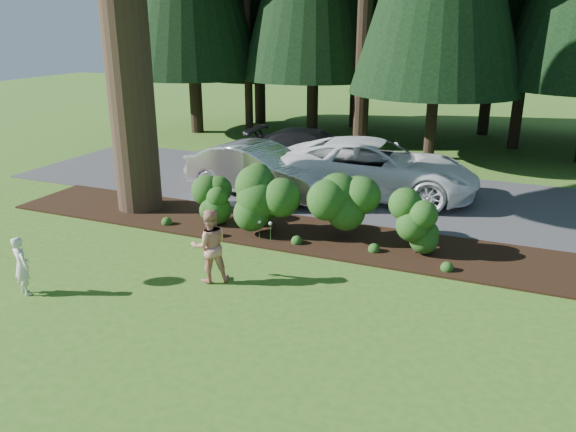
{
  "coord_description": "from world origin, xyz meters",
  "views": [
    {
      "loc": [
        5.36,
        -9.19,
        5.11
      ],
      "look_at": [
        1.06,
        0.98,
        1.3
      ],
      "focal_mm": 35.0,
      "sensor_mm": 36.0,
      "label": 1
    }
  ],
  "objects_px": {
    "car_silver_wagon": "(260,170)",
    "car_white_suv": "(374,168)",
    "car_dark_suv": "(314,150)",
    "child": "(22,266)",
    "adult": "(210,246)"
  },
  "relations": [
    {
      "from": "car_silver_wagon",
      "to": "child",
      "type": "bearing_deg",
      "value": 178.64
    },
    {
      "from": "child",
      "to": "adult",
      "type": "height_order",
      "value": "adult"
    },
    {
      "from": "adult",
      "to": "car_white_suv",
      "type": "bearing_deg",
      "value": -140.42
    },
    {
      "from": "adult",
      "to": "car_silver_wagon",
      "type": "bearing_deg",
      "value": -112.09
    },
    {
      "from": "car_white_suv",
      "to": "adult",
      "type": "xyz_separation_m",
      "value": [
        -1.55,
        -7.22,
        -0.12
      ]
    },
    {
      "from": "car_white_suv",
      "to": "car_dark_suv",
      "type": "relative_size",
      "value": 1.28
    },
    {
      "from": "car_dark_suv",
      "to": "child",
      "type": "relative_size",
      "value": 4.06
    },
    {
      "from": "car_silver_wagon",
      "to": "car_white_suv",
      "type": "bearing_deg",
      "value": -60.23
    },
    {
      "from": "car_silver_wagon",
      "to": "car_dark_suv",
      "type": "height_order",
      "value": "car_silver_wagon"
    },
    {
      "from": "car_white_suv",
      "to": "child",
      "type": "relative_size",
      "value": 5.19
    },
    {
      "from": "child",
      "to": "car_dark_suv",
      "type": "bearing_deg",
      "value": -81.42
    },
    {
      "from": "child",
      "to": "adult",
      "type": "distance_m",
      "value": 3.68
    },
    {
      "from": "car_dark_suv",
      "to": "car_white_suv",
      "type": "bearing_deg",
      "value": -132.8
    },
    {
      "from": "car_silver_wagon",
      "to": "car_dark_suv",
      "type": "relative_size",
      "value": 0.98
    },
    {
      "from": "car_dark_suv",
      "to": "child",
      "type": "distance_m",
      "value": 11.75
    }
  ]
}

